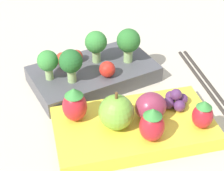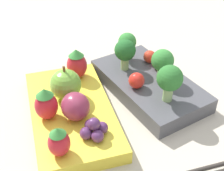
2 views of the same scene
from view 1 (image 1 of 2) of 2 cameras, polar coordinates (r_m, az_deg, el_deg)
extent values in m
plane|color=#BCB29E|center=(0.57, 0.73, -2.64)|extent=(4.00, 4.00, 0.00)
cube|color=#4C4C51|center=(0.61, -2.82, 1.75)|extent=(0.21, 0.13, 0.03)
cube|color=yellow|center=(0.52, 3.36, -6.44)|extent=(0.23, 0.15, 0.02)
cylinder|color=#93B770|center=(0.61, 2.46, 4.63)|extent=(0.01, 0.01, 0.02)
sphere|color=#2D702D|center=(0.60, 2.53, 6.87)|extent=(0.04, 0.04, 0.04)
cylinder|color=#93B770|center=(0.61, -2.26, 4.57)|extent=(0.01, 0.01, 0.02)
sphere|color=#388438|center=(0.60, -2.32, 6.67)|extent=(0.04, 0.04, 0.04)
cylinder|color=#93B770|center=(0.58, -9.54, 1.83)|extent=(0.01, 0.01, 0.02)
sphere|color=#388438|center=(0.57, -9.78, 3.75)|extent=(0.03, 0.03, 0.03)
cylinder|color=#93B770|center=(0.57, -6.14, 1.54)|extent=(0.01, 0.01, 0.02)
sphere|color=#236028|center=(0.56, -6.31, 3.72)|extent=(0.04, 0.04, 0.04)
sphere|color=red|center=(0.58, -0.44, 2.57)|extent=(0.03, 0.03, 0.03)
sphere|color=red|center=(0.61, -7.61, 4.02)|extent=(0.02, 0.02, 0.02)
sphere|color=red|center=(0.62, -5.42, 4.52)|extent=(0.02, 0.02, 0.02)
sphere|color=#70A838|center=(0.49, 0.65, -4.09)|extent=(0.05, 0.05, 0.05)
cylinder|color=brown|center=(0.47, 0.67, -1.64)|extent=(0.00, 0.00, 0.01)
ellipsoid|color=red|center=(0.50, -5.71, -3.18)|extent=(0.03, 0.03, 0.04)
cone|color=#388438|center=(0.49, -5.87, -1.00)|extent=(0.03, 0.03, 0.01)
ellipsoid|color=red|center=(0.47, 5.67, -6.35)|extent=(0.03, 0.03, 0.04)
cone|color=#388438|center=(0.46, 5.84, -4.23)|extent=(0.02, 0.02, 0.01)
ellipsoid|color=red|center=(0.51, 13.62, -4.53)|extent=(0.03, 0.03, 0.04)
cone|color=#388438|center=(0.49, 13.95, -2.78)|extent=(0.02, 0.02, 0.01)
ellipsoid|color=#892D47|center=(0.51, 5.91, -3.21)|extent=(0.04, 0.04, 0.04)
sphere|color=#562D5B|center=(0.54, 10.63, -2.06)|extent=(0.02, 0.02, 0.02)
sphere|color=#562D5B|center=(0.54, 8.99, -1.68)|extent=(0.02, 0.02, 0.02)
sphere|color=#562D5B|center=(0.53, 8.56, -2.68)|extent=(0.02, 0.02, 0.02)
sphere|color=#562D5B|center=(0.53, 10.24, -3.08)|extent=(0.02, 0.02, 0.02)
sphere|color=#562D5B|center=(0.53, 9.73, -1.37)|extent=(0.02, 0.02, 0.02)
cylinder|color=#332D28|center=(0.63, 14.71, 0.29)|extent=(0.04, 0.21, 0.01)
cylinder|color=#332D28|center=(0.62, 13.89, 0.17)|extent=(0.04, 0.21, 0.01)
camera|label=2|loc=(0.57, 46.65, 22.08)|focal=50.00mm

